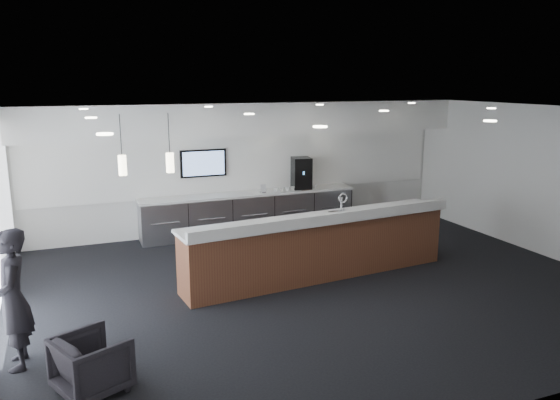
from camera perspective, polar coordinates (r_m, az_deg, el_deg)
name	(u,v)px	position (r m, az deg, el deg)	size (l,w,h in m)	color
ground	(317,286)	(9.56, 3.90, -8.94)	(10.00, 10.00, 0.00)	black
ceiling	(320,110)	(8.92, 4.19, 9.32)	(10.00, 8.00, 0.02)	black
back_wall	(245,167)	(12.78, -3.73, 3.50)	(10.00, 0.02, 3.00)	silver
right_wall	(544,181)	(12.12, 25.91, 1.78)	(0.02, 8.00, 3.00)	silver
soffit_bulkhead	(250,118)	(12.23, -3.15, 8.53)	(10.00, 0.90, 0.70)	white
alcove_panel	(245,163)	(12.74, -3.69, 3.92)	(9.80, 0.06, 1.40)	white
back_credenza	(250,213)	(12.64, -3.16, -1.32)	(5.06, 0.66, 0.95)	#9A9DA3
wall_tv	(203,163)	(12.40, -8.01, 3.83)	(1.05, 0.08, 0.62)	black
pendant_left	(163,158)	(9.02, -12.08, 4.33)	(0.12, 0.12, 0.30)	#FFF0C6
pendant_right	(119,160)	(8.94, -16.51, 4.02)	(0.12, 0.12, 0.30)	#FFF0C6
ceiling_can_lights	(320,112)	(8.92, 4.19, 9.13)	(7.00, 5.00, 0.02)	white
service_counter	(319,246)	(9.81, 4.09, -4.81)	(5.17, 1.35, 1.49)	brown
coffee_machine	(301,173)	(12.97, 2.25, 2.83)	(0.50, 0.59, 0.74)	black
info_sign_left	(263,188)	(12.51, -1.76, 1.21)	(0.14, 0.02, 0.19)	silver
info_sign_right	(299,185)	(12.85, 2.02, 1.59)	(0.17, 0.02, 0.23)	silver
armchair	(92,364)	(6.79, -19.07, -15.88)	(0.72, 0.74, 0.67)	black
lounge_guest	(13,299)	(7.46, -26.13, -9.30)	(0.64, 0.42, 1.76)	black
cup_0	(314,187)	(13.01, 3.60, 1.40)	(0.10, 0.10, 0.09)	white
cup_1	(309,187)	(12.95, 3.04, 1.36)	(0.10, 0.10, 0.09)	white
cup_2	(304,187)	(12.89, 2.47, 1.32)	(0.10, 0.10, 0.09)	white
cup_3	(298,188)	(12.84, 1.90, 1.27)	(0.10, 0.10, 0.09)	white
cup_4	(293,188)	(12.78, 1.33, 1.23)	(0.10, 0.10, 0.09)	white
cup_5	(287,189)	(12.73, 0.75, 1.18)	(0.10, 0.10, 0.09)	white
cup_6	(282,189)	(12.68, 0.16, 1.14)	(0.10, 0.10, 0.09)	white
cup_7	(276,190)	(12.63, -0.43, 1.09)	(0.10, 0.10, 0.09)	white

